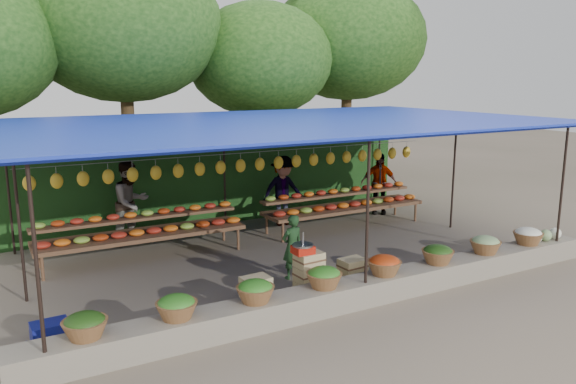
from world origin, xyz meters
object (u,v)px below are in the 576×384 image
blue_crate_back (50,332)px  weighing_scale (303,248)px  blue_crate_front (41,357)px  crate_counter (308,279)px  vendor_seated (292,247)px

blue_crate_back → weighing_scale: bearing=-7.2°
weighing_scale → blue_crate_back: weighing_scale is taller
weighing_scale → blue_crate_back: size_ratio=0.75×
weighing_scale → blue_crate_front: (-4.13, -0.40, -0.71)m
crate_counter → weighing_scale: 0.56m
vendor_seated → blue_crate_back: 4.30m
weighing_scale → blue_crate_front: bearing=-174.4°
crate_counter → blue_crate_back: crate_counter is taller
crate_counter → blue_crate_front: size_ratio=4.87×
blue_crate_front → blue_crate_back: bearing=99.6°
weighing_scale → vendor_seated: bearing=71.5°
crate_counter → weighing_scale: bearing=180.0°
vendor_seated → blue_crate_front: 4.63m
crate_counter → blue_crate_front: bearing=-174.5°
weighing_scale → vendor_seated: vendor_seated is taller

